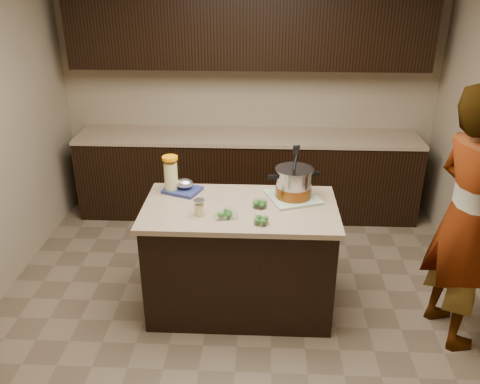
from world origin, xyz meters
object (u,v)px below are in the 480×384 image
object	(u,v)px
person	(467,219)
island	(240,258)
lemonade_pitcher	(171,176)
stock_pot	(294,185)

from	to	relation	value
person	island	bearing A→B (deg)	68.51
island	lemonade_pitcher	xyz separation A→B (m)	(-0.56, 0.24, 0.59)
stock_pot	lemonade_pitcher	world-z (taller)	stock_pot
stock_pot	person	xyz separation A→B (m)	(1.18, -0.40, -0.06)
island	stock_pot	world-z (taller)	stock_pot
lemonade_pitcher	person	world-z (taller)	person
island	lemonade_pitcher	world-z (taller)	lemonade_pitcher
stock_pot	island	bearing A→B (deg)	-172.19
stock_pot	lemonade_pitcher	bearing A→B (deg)	161.21
lemonade_pitcher	person	xyz separation A→B (m)	(2.14, -0.48, -0.08)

